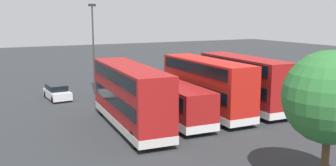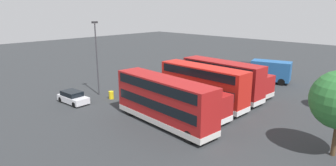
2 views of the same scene
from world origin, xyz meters
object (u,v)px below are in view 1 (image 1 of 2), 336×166
(car_hatchback_silver, at_px, (57,92))
(lamp_post_tall, at_px, (93,43))
(bus_double_decker_third, at_px, (206,85))
(car_small_green, at_px, (213,76))
(bus_double_decker_second, at_px, (243,81))
(bus_single_deck_fourth, at_px, (171,99))
(box_truck_blue, at_px, (333,80))
(bus_double_decker_fifth, at_px, (130,95))
(bus_single_deck_near_end, at_px, (269,87))
(waste_bin_yellow, at_px, (103,94))

(car_hatchback_silver, relative_size, lamp_post_tall, 0.45)
(bus_double_decker_third, height_order, lamp_post_tall, lamp_post_tall)
(car_small_green, xyz_separation_m, lamp_post_tall, (15.16, 0.74, 4.62))
(bus_double_decker_second, xyz_separation_m, bus_single_deck_fourth, (7.25, 0.26, -0.83))
(bus_single_deck_fourth, bearing_deg, car_hatchback_silver, -60.30)
(car_small_green, height_order, lamp_post_tall, lamp_post_tall)
(bus_single_deck_fourth, relative_size, box_truck_blue, 1.35)
(bus_double_decker_fifth, bearing_deg, bus_double_decker_third, -173.24)
(bus_double_decker_second, xyz_separation_m, car_hatchback_silver, (13.81, -11.24, -1.75))
(bus_double_decker_fifth, distance_m, car_hatchback_silver, 12.60)
(bus_single_deck_near_end, xyz_separation_m, bus_double_decker_second, (3.13, 0.15, 0.83))
(bus_single_deck_near_end, xyz_separation_m, bus_single_deck_fourth, (10.38, 0.41, 0.00))
(bus_single_deck_near_end, xyz_separation_m, car_small_green, (-2.21, -12.56, -0.92))
(bus_double_decker_third, relative_size, bus_single_deck_fourth, 1.02)
(bus_double_decker_fifth, distance_m, waste_bin_yellow, 10.55)
(bus_single_deck_near_end, bearing_deg, box_truck_blue, 177.91)
(bus_double_decker_fifth, bearing_deg, bus_single_deck_near_end, -175.71)
(box_truck_blue, distance_m, waste_bin_yellow, 23.14)
(bus_double_decker_third, xyz_separation_m, car_hatchback_silver, (9.93, -11.31, -1.75))
(bus_single_deck_near_end, bearing_deg, car_small_green, -99.96)
(bus_double_decker_second, distance_m, car_small_green, 13.89)
(bus_double_decker_third, relative_size, bus_double_decker_fifth, 0.93)
(car_small_green, bearing_deg, bus_double_decker_fifth, 39.91)
(car_small_green, xyz_separation_m, waste_bin_yellow, (15.08, 3.32, -0.23))
(bus_single_deck_near_end, height_order, waste_bin_yellow, bus_single_deck_near_end)
(bus_double_decker_fifth, bearing_deg, lamp_post_tall, -94.99)
(bus_double_decker_third, height_order, box_truck_blue, bus_double_decker_third)
(bus_double_decker_third, xyz_separation_m, box_truck_blue, (-15.18, 0.08, -0.74))
(bus_double_decker_second, relative_size, car_small_green, 2.26)
(bus_single_deck_fourth, relative_size, car_small_green, 2.25)
(waste_bin_yellow, bearing_deg, box_truck_blue, 155.62)
(lamp_post_tall, height_order, waste_bin_yellow, lamp_post_tall)
(bus_single_deck_fourth, xyz_separation_m, waste_bin_yellow, (2.49, -9.65, -1.15))
(bus_double_decker_second, bearing_deg, bus_single_deck_fourth, 2.03)
(bus_single_deck_near_end, relative_size, lamp_post_tall, 1.11)
(car_hatchback_silver, xyz_separation_m, waste_bin_yellow, (-4.06, 1.85, -0.22))
(bus_double_decker_second, relative_size, waste_bin_yellow, 11.25)
(bus_single_deck_fourth, height_order, lamp_post_tall, lamp_post_tall)
(bus_double_decker_third, distance_m, lamp_post_tall, 13.73)
(bus_single_deck_near_end, bearing_deg, car_hatchback_silver, -33.21)
(bus_single_deck_near_end, distance_m, car_small_green, 12.78)
(car_small_green, bearing_deg, bus_double_decker_third, 54.21)
(bus_double_decker_fifth, xyz_separation_m, car_small_green, (-16.28, -13.62, -1.75))
(bus_double_decker_fifth, relative_size, box_truck_blue, 1.49)
(bus_double_decker_third, bearing_deg, bus_single_deck_fourth, 3.16)
(box_truck_blue, xyz_separation_m, waste_bin_yellow, (21.04, -9.54, -1.23))
(bus_double_decker_second, height_order, box_truck_blue, bus_double_decker_second)
(car_small_green, bearing_deg, lamp_post_tall, 2.78)
(bus_single_deck_near_end, distance_m, box_truck_blue, 8.17)
(car_small_green, bearing_deg, waste_bin_yellow, 12.42)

